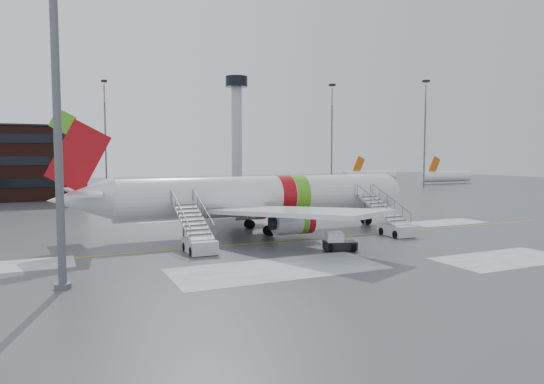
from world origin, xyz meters
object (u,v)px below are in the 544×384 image
airstair_aft (197,237)px  pushback_tug (338,242)px  airstair_fwd (391,223)px  light_mast_near (56,75)px  airliner (254,197)px

airstair_aft → pushback_tug: bearing=-23.3°
airstair_fwd → light_mast_near: 31.12m
airliner → airstair_aft: 10.21m
airstair_fwd → airliner: bearing=149.6°
light_mast_near → airstair_fwd: bearing=14.3°
airliner → light_mast_near: light_mast_near is taller
airstair_fwd → airstair_aft: same height
airliner → pushback_tug: airliner is taller
airliner → airstair_aft: size_ratio=4.55×
pushback_tug → light_mast_near: bearing=-171.6°
airliner → pushback_tug: 11.50m
pushback_tug → light_mast_near: light_mast_near is taller
airstair_fwd → airstair_aft: size_ratio=1.00×
pushback_tug → light_mast_near: size_ratio=0.12×
airstair_fwd → light_mast_near: (-28.33, -7.23, 10.68)m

